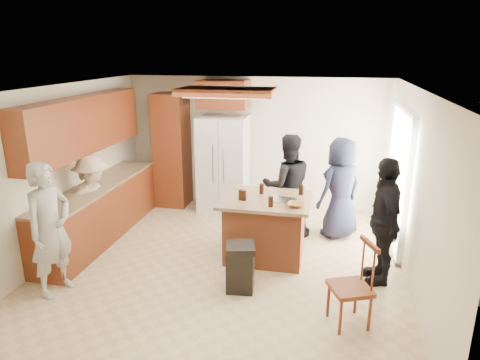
% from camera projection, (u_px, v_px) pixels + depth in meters
% --- Properties ---
extents(person_front_left, '(0.59, 0.72, 1.72)m').
position_uv_depth(person_front_left, '(50.00, 229.00, 5.27)').
color(person_front_left, gray).
rests_on(person_front_left, ground).
extents(person_behind_left, '(0.95, 0.74, 1.71)m').
position_uv_depth(person_behind_left, '(287.00, 186.00, 6.97)').
color(person_behind_left, black).
rests_on(person_behind_left, ground).
extents(person_behind_right, '(0.95, 0.94, 1.66)m').
position_uv_depth(person_behind_right, '(341.00, 188.00, 6.92)').
color(person_behind_right, '#181A31').
rests_on(person_behind_right, ground).
extents(person_side_right, '(0.63, 1.06, 1.71)m').
position_uv_depth(person_side_right, '(384.00, 221.00, 5.54)').
color(person_side_right, black).
rests_on(person_side_right, ground).
extents(person_counter, '(0.64, 1.02, 1.47)m').
position_uv_depth(person_counter, '(94.00, 202.00, 6.56)').
color(person_counter, tan).
rests_on(person_counter, ground).
extents(left_cabinetry, '(0.64, 3.00, 2.30)m').
position_uv_depth(left_cabinetry, '(94.00, 182.00, 6.80)').
color(left_cabinetry, maroon).
rests_on(left_cabinetry, ground).
extents(back_wall_units, '(1.80, 0.60, 2.45)m').
position_uv_depth(back_wall_units, '(185.00, 137.00, 8.18)').
color(back_wall_units, maroon).
rests_on(back_wall_units, ground).
extents(refrigerator, '(0.90, 0.76, 1.80)m').
position_uv_depth(refrigerator, '(223.00, 164.00, 8.09)').
color(refrigerator, white).
rests_on(refrigerator, ground).
extents(kitchen_island, '(1.28, 1.03, 0.93)m').
position_uv_depth(kitchen_island, '(265.00, 227.00, 6.28)').
color(kitchen_island, '#964626').
rests_on(kitchen_island, ground).
extents(island_items, '(0.94, 0.68, 0.15)m').
position_uv_depth(island_items, '(278.00, 199.00, 6.01)').
color(island_items, silver).
rests_on(island_items, kitchen_island).
extents(trash_bin, '(0.43, 0.43, 0.63)m').
position_uv_depth(trash_bin, '(240.00, 267.00, 5.47)').
color(trash_bin, black).
rests_on(trash_bin, ground).
extents(spindle_chair, '(0.55, 0.55, 0.99)m').
position_uv_depth(spindle_chair, '(352.00, 288.00, 4.73)').
color(spindle_chair, maroon).
rests_on(spindle_chair, ground).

